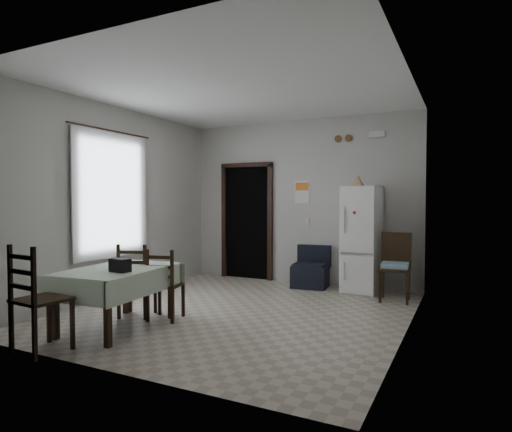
{
  "coord_description": "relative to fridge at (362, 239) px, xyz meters",
  "views": [
    {
      "loc": [
        2.7,
        -4.93,
        1.46
      ],
      "look_at": [
        0.0,
        0.5,
        1.25
      ],
      "focal_mm": 30.0,
      "sensor_mm": 36.0,
      "label": 1
    }
  ],
  "objects": [
    {
      "name": "ground",
      "position": [
        -1.18,
        -1.93,
        -0.85
      ],
      "size": [
        4.5,
        4.5,
        0.0
      ],
      "primitive_type": "plane",
      "color": "#C2B59F",
      "rests_on": "ground"
    },
    {
      "name": "ceiling",
      "position": [
        -1.18,
        -1.93,
        2.05
      ],
      "size": [
        4.2,
        4.5,
        0.02
      ],
      "primitive_type": null,
      "color": "white",
      "rests_on": "ground"
    },
    {
      "name": "wall_back",
      "position": [
        -1.18,
        0.32,
        0.6
      ],
      "size": [
        4.2,
        0.02,
        2.9
      ],
      "primitive_type": null,
      "color": "beige",
      "rests_on": "ground"
    },
    {
      "name": "wall_front",
      "position": [
        -1.18,
        -4.18,
        0.6
      ],
      "size": [
        4.2,
        0.02,
        2.9
      ],
      "primitive_type": null,
      "color": "beige",
      "rests_on": "ground"
    },
    {
      "name": "wall_left",
      "position": [
        -3.28,
        -1.93,
        0.6
      ],
      "size": [
        0.02,
        4.5,
        2.9
      ],
      "primitive_type": null,
      "color": "beige",
      "rests_on": "ground"
    },
    {
      "name": "wall_right",
      "position": [
        0.92,
        -1.93,
        0.6
      ],
      "size": [
        0.02,
        4.5,
        2.9
      ],
      "primitive_type": null,
      "color": "beige",
      "rests_on": "ground"
    },
    {
      "name": "doorway",
      "position": [
        -2.23,
        0.52,
        0.21
      ],
      "size": [
        1.06,
        0.52,
        2.22
      ],
      "color": "black",
      "rests_on": "ground"
    },
    {
      "name": "window_recess",
      "position": [
        -3.33,
        -2.13,
        0.7
      ],
      "size": [
        0.1,
        1.2,
        1.6
      ],
      "primitive_type": "cube",
      "color": "silver",
      "rests_on": "ground"
    },
    {
      "name": "curtain",
      "position": [
        -3.22,
        -2.13,
        0.7
      ],
      "size": [
        0.02,
        1.45,
        1.85
      ],
      "primitive_type": "cube",
      "color": "silver",
      "rests_on": "ground"
    },
    {
      "name": "curtain_rod",
      "position": [
        -3.21,
        -2.13,
        1.65
      ],
      "size": [
        0.02,
        1.6,
        0.02
      ],
      "primitive_type": "cylinder",
      "rotation": [
        1.57,
        0.0,
        0.0
      ],
      "color": "black",
      "rests_on": "ground"
    },
    {
      "name": "calendar",
      "position": [
        -1.13,
        0.31,
        0.77
      ],
      "size": [
        0.28,
        0.02,
        0.4
      ],
      "primitive_type": "cube",
      "color": "white",
      "rests_on": "ground"
    },
    {
      "name": "calendar_image",
      "position": [
        -1.13,
        0.3,
        0.87
      ],
      "size": [
        0.24,
        0.01,
        0.14
      ],
      "primitive_type": "cube",
      "color": "orange",
      "rests_on": "ground"
    },
    {
      "name": "light_switch",
      "position": [
        -1.03,
        0.31,
        0.25
      ],
      "size": [
        0.08,
        0.02,
        0.12
      ],
      "primitive_type": "cube",
      "color": "beige",
      "rests_on": "ground"
    },
    {
      "name": "vent_left",
      "position": [
        -0.48,
        0.31,
        1.67
      ],
      "size": [
        0.12,
        0.03,
        0.12
      ],
      "primitive_type": "cylinder",
      "rotation": [
        1.57,
        0.0,
        0.0
      ],
      "color": "brown",
      "rests_on": "ground"
    },
    {
      "name": "vent_right",
      "position": [
        -0.3,
        0.31,
        1.67
      ],
      "size": [
        0.12,
        0.03,
        0.12
      ],
      "primitive_type": "cylinder",
      "rotation": [
        1.57,
        0.0,
        0.0
      ],
      "color": "brown",
      "rests_on": "ground"
    },
    {
      "name": "emergency_light",
      "position": [
        0.17,
        0.28,
        1.7
      ],
      "size": [
        0.25,
        0.07,
        0.09
      ],
      "primitive_type": "cube",
      "color": "white",
      "rests_on": "ground"
    },
    {
      "name": "fridge",
      "position": [
        0.0,
        0.0,
        0.0
      ],
      "size": [
        0.59,
        0.59,
        1.7
      ],
      "primitive_type": null,
      "rotation": [
        0.0,
        0.0,
        -0.08
      ],
      "color": "white",
      "rests_on": "ground"
    },
    {
      "name": "tan_cone",
      "position": [
        -0.05,
        -0.05,
        0.94
      ],
      "size": [
        0.24,
        0.24,
        0.18
      ],
      "primitive_type": "cone",
      "rotation": [
        0.0,
        0.0,
        0.09
      ],
      "color": "tan",
      "rests_on": "fridge"
    },
    {
      "name": "navy_seat",
      "position": [
        -0.86,
        0.0,
        -0.5
      ],
      "size": [
        0.63,
        0.62,
        0.7
      ],
      "primitive_type": null,
      "rotation": [
        0.0,
        0.0,
        0.11
      ],
      "color": "black",
      "rests_on": "ground"
    },
    {
      "name": "corner_chair",
      "position": [
        0.58,
        -0.41,
        -0.35
      ],
      "size": [
        0.46,
        0.46,
        1.0
      ],
      "primitive_type": null,
      "rotation": [
        0.0,
        0.0,
        0.06
      ],
      "color": "black",
      "rests_on": "ground"
    },
    {
      "name": "dining_table",
      "position": [
        -2.07,
        -3.2,
        -0.5
      ],
      "size": [
        0.99,
        1.4,
        0.69
      ],
      "primitive_type": null,
      "rotation": [
        0.0,
        0.0,
        0.09
      ],
      "color": "#B5C9AC",
      "rests_on": "ground"
    },
    {
      "name": "black_bag",
      "position": [
        -1.87,
        -3.37,
        -0.09
      ],
      "size": [
        0.24,
        0.16,
        0.14
      ],
      "primitive_type": "cube",
      "rotation": [
        0.0,
        0.0,
        -0.11
      ],
      "color": "black",
      "rests_on": "dining_table"
    },
    {
      "name": "dining_chair_far_left",
      "position": [
        -2.23,
        -2.7,
        -0.38
      ],
      "size": [
        0.51,
        0.51,
        0.93
      ],
      "primitive_type": null,
      "rotation": [
        0.0,
        0.0,
        3.47
      ],
      "color": "black",
      "rests_on": "ground"
    },
    {
      "name": "dining_chair_far_right",
      "position": [
        -1.81,
        -2.66,
        -0.41
      ],
      "size": [
        0.45,
        0.45,
        0.88
      ],
      "primitive_type": null,
      "rotation": [
        0.0,
        0.0,
        3.36
      ],
      "color": "black",
      "rests_on": "ground"
    },
    {
      "name": "dining_chair_near_head",
      "position": [
        -2.16,
        -4.11,
        -0.32
      ],
      "size": [
        0.49,
        0.49,
        1.05
      ],
      "primitive_type": null,
      "rotation": [
        0.0,
        0.0,
        3.05
      ],
      "color": "black",
      "rests_on": "ground"
    }
  ]
}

